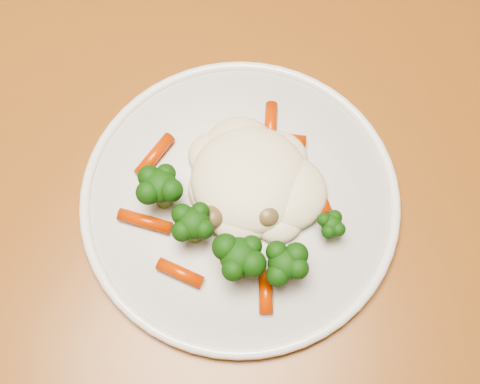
% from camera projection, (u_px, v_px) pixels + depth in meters
% --- Properties ---
extents(dining_table, '(1.38, 1.05, 0.75)m').
position_uv_depth(dining_table, '(166.00, 252.00, 0.65)').
color(dining_table, brown).
rests_on(dining_table, ground).
extents(plate, '(0.30, 0.30, 0.01)m').
position_uv_depth(plate, '(240.00, 198.00, 0.57)').
color(plate, silver).
rests_on(plate, dining_table).
extents(meal, '(0.20, 0.20, 0.05)m').
position_uv_depth(meal, '(240.00, 196.00, 0.54)').
color(meal, beige).
rests_on(meal, plate).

